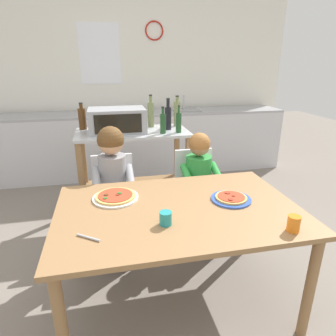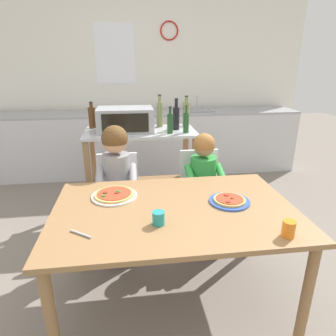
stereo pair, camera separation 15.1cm
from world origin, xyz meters
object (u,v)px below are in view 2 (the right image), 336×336
Objects in this scene: bottle_squat_spirits at (170,123)px; child_in_green_shirt at (205,178)px; bottle_slim_sauce at (92,117)px; child_in_grey_shirt at (117,174)px; dining_table at (174,220)px; bottle_brown_beer at (176,117)px; pizza_plate_white at (114,195)px; toaster_oven at (125,120)px; dining_chair_right at (200,189)px; drinking_cup_teal at (158,218)px; drinking_cup_orange at (289,229)px; serving_spoon at (81,234)px; bottle_clear_vinegar at (186,122)px; bottle_dark_olive_oil at (186,113)px; pizza_plate_blue_rimmed at (229,201)px; kitchen_island_cart at (141,160)px; dining_chair_left at (119,194)px; bottle_tall_green_wine at (160,114)px.

bottle_squat_spirits reaches higher than child_in_green_shirt.
child_in_grey_shirt is (0.25, -0.83, -0.32)m from bottle_slim_sauce.
bottle_brown_beer is at bearing 80.59° from dining_table.
child_in_green_shirt is at bearing 31.04° from pizza_plate_white.
toaster_oven is 1.12m from pizza_plate_white.
dining_chair_right is at bearing -35.85° from bottle_slim_sauce.
drinking_cup_teal is at bearing -116.57° from dining_chair_right.
serving_spoon is (-1.05, 0.15, -0.04)m from drinking_cup_orange.
bottle_clear_vinegar is (0.15, 0.01, -0.00)m from bottle_squat_spirits.
dining_chair_right is at bearing -89.02° from bottle_dark_olive_oil.
serving_spoon is at bearing -115.69° from bottle_squat_spirits.
pizza_plate_blue_rimmed is at bearing -90.01° from dining_chair_right.
child_in_grey_shirt is at bearing -109.56° from kitchen_island_cart.
drinking_cup_orange is (0.24, -1.52, -0.25)m from bottle_clear_vinegar.
bottle_brown_beer is 4.08× the size of drinking_cup_teal.
kitchen_island_cart is 1.56m from serving_spoon.
drinking_cup_orange is at bearing -79.41° from bottle_brown_beer.
dining_chair_left is (-0.37, 0.76, -0.16)m from dining_table.
child_in_grey_shirt reaches higher than child_in_green_shirt.
bottle_dark_olive_oil reaches higher than dining_chair_left.
bottle_tall_green_wine is 1.51m from dining_table.
toaster_oven is at bearing 85.52° from pizza_plate_white.
bottle_tall_green_wine reaches higher than kitchen_island_cart.
drinking_cup_teal is (0.25, -0.38, 0.03)m from pizza_plate_white.
pizza_plate_white is 0.46m from drinking_cup_teal.
bottle_brown_beer reaches higher than dining_chair_right.
drinking_cup_teal is at bearing -72.98° from bottle_slim_sauce.
bottle_dark_olive_oil reaches higher than pizza_plate_blue_rimmed.
bottle_brown_beer is 0.38× the size of dining_chair_right.
bottle_tall_green_wine is 1.48m from pizza_plate_blue_rimmed.
bottle_tall_green_wine is at bearing 83.58° from drinking_cup_teal.
dining_table is 0.86m from dining_chair_right.
bottle_slim_sauce is at bearing 112.84° from dining_table.
child_in_grey_shirt reaches higher than dining_table.
serving_spoon is (-0.38, -1.51, 0.12)m from kitchen_island_cart.
pizza_plate_white is 1.07m from drinking_cup_orange.
bottle_clear_vinegar is (0.57, -0.14, -0.01)m from toaster_oven.
bottle_dark_olive_oil is 0.39× the size of dining_chair_right.
drinking_cup_orange reaches higher than dining_table.
serving_spoon is at bearing 171.75° from drinking_cup_orange.
bottle_brown_beer is 0.31× the size of child_in_green_shirt.
bottle_dark_olive_oil is (0.28, 0.00, -0.00)m from bottle_tall_green_wine.
bottle_squat_spirits is 0.98× the size of pizza_plate_blue_rimmed.
drinking_cup_orange is 0.67m from drinking_cup_teal.
child_in_green_shirt is (0.50, -0.63, 0.03)m from kitchen_island_cart.
bottle_brown_beer is at bearing -12.55° from bottle_slim_sauce.
child_in_grey_shirt is at bearing 89.98° from pizza_plate_white.
kitchen_island_cart is at bearing 66.59° from dining_chair_left.
bottle_squat_spirits is at bearing -176.90° from bottle_clear_vinegar.
child_in_green_shirt reaches higher than pizza_plate_white.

